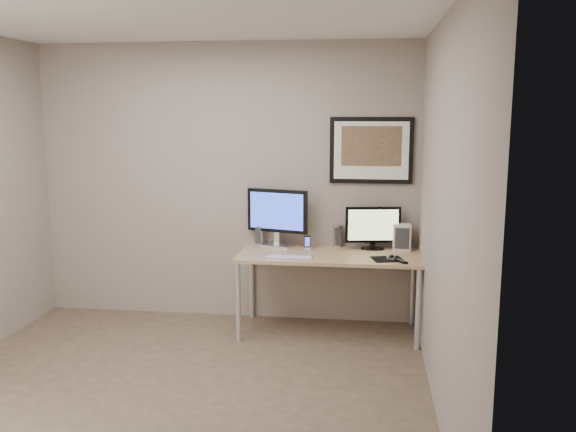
{
  "coord_description": "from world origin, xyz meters",
  "views": [
    {
      "loc": [
        1.31,
        -3.9,
        1.98
      ],
      "look_at": [
        0.66,
        1.1,
        1.1
      ],
      "focal_mm": 38.0,
      "sensor_mm": 36.0,
      "label": 1
    }
  ],
  "objects_px": {
    "speaker_left": "(260,235)",
    "fan_unit": "(402,237)",
    "monitor_tv": "(373,227)",
    "phone_dock": "(307,242)",
    "speaker_right": "(337,236)",
    "monitor_large": "(277,215)",
    "desk": "(329,261)",
    "keyboard": "(290,257)",
    "framed_art": "(371,150)"
  },
  "relations": [
    {
      "from": "framed_art",
      "to": "phone_dock",
      "type": "distance_m",
      "value": 1.02
    },
    {
      "from": "monitor_tv",
      "to": "speaker_left",
      "type": "xyz_separation_m",
      "value": [
        -1.05,
        0.08,
        -0.12
      ]
    },
    {
      "from": "monitor_large",
      "to": "keyboard",
      "type": "height_order",
      "value": "monitor_large"
    },
    {
      "from": "phone_dock",
      "to": "fan_unit",
      "type": "height_order",
      "value": "fan_unit"
    },
    {
      "from": "framed_art",
      "to": "monitor_large",
      "type": "distance_m",
      "value": 1.04
    },
    {
      "from": "monitor_large",
      "to": "speaker_right",
      "type": "bearing_deg",
      "value": 22.49
    },
    {
      "from": "phone_dock",
      "to": "fan_unit",
      "type": "bearing_deg",
      "value": -8.09
    },
    {
      "from": "monitor_large",
      "to": "fan_unit",
      "type": "relative_size",
      "value": 2.39
    },
    {
      "from": "speaker_left",
      "to": "speaker_right",
      "type": "height_order",
      "value": "speaker_right"
    },
    {
      "from": "speaker_right",
      "to": "fan_unit",
      "type": "bearing_deg",
      "value": -22.12
    },
    {
      "from": "speaker_right",
      "to": "phone_dock",
      "type": "height_order",
      "value": "speaker_right"
    },
    {
      "from": "monitor_tv",
      "to": "fan_unit",
      "type": "height_order",
      "value": "monitor_tv"
    },
    {
      "from": "desk",
      "to": "fan_unit",
      "type": "xyz_separation_m",
      "value": [
        0.64,
        0.21,
        0.19
      ]
    },
    {
      "from": "framed_art",
      "to": "speaker_left",
      "type": "bearing_deg",
      "value": -177.32
    },
    {
      "from": "speaker_left",
      "to": "speaker_right",
      "type": "bearing_deg",
      "value": 23.7
    },
    {
      "from": "monitor_large",
      "to": "fan_unit",
      "type": "xyz_separation_m",
      "value": [
        1.14,
        -0.01,
        -0.18
      ]
    },
    {
      "from": "speaker_right",
      "to": "keyboard",
      "type": "bearing_deg",
      "value": -140.7
    },
    {
      "from": "desk",
      "to": "phone_dock",
      "type": "bearing_deg",
      "value": 143.17
    },
    {
      "from": "monitor_large",
      "to": "speaker_left",
      "type": "bearing_deg",
      "value": 175.75
    },
    {
      "from": "phone_dock",
      "to": "desk",
      "type": "bearing_deg",
      "value": -48.76
    },
    {
      "from": "keyboard",
      "to": "monitor_tv",
      "type": "bearing_deg",
      "value": 29.05
    },
    {
      "from": "speaker_left",
      "to": "fan_unit",
      "type": "bearing_deg",
      "value": 19.43
    },
    {
      "from": "keyboard",
      "to": "framed_art",
      "type": "bearing_deg",
      "value": 37.1
    },
    {
      "from": "speaker_right",
      "to": "keyboard",
      "type": "height_order",
      "value": "speaker_right"
    },
    {
      "from": "phone_dock",
      "to": "fan_unit",
      "type": "relative_size",
      "value": 0.51
    },
    {
      "from": "monitor_tv",
      "to": "phone_dock",
      "type": "bearing_deg",
      "value": 175.89
    },
    {
      "from": "desk",
      "to": "keyboard",
      "type": "relative_size",
      "value": 3.96
    },
    {
      "from": "phone_dock",
      "to": "keyboard",
      "type": "relative_size",
      "value": 0.3
    },
    {
      "from": "speaker_left",
      "to": "fan_unit",
      "type": "xyz_separation_m",
      "value": [
        1.31,
        -0.07,
        0.03
      ]
    },
    {
      "from": "desk",
      "to": "monitor_large",
      "type": "xyz_separation_m",
      "value": [
        -0.5,
        0.22,
        0.36
      ]
    },
    {
      "from": "speaker_right",
      "to": "desk",
      "type": "bearing_deg",
      "value": -114.47
    },
    {
      "from": "desk",
      "to": "framed_art",
      "type": "relative_size",
      "value": 2.13
    },
    {
      "from": "speaker_left",
      "to": "monitor_tv",
      "type": "bearing_deg",
      "value": 18.36
    },
    {
      "from": "framed_art",
      "to": "speaker_right",
      "type": "relative_size",
      "value": 3.73
    },
    {
      "from": "monitor_tv",
      "to": "speaker_left",
      "type": "relative_size",
      "value": 2.67
    },
    {
      "from": "framed_art",
      "to": "keyboard",
      "type": "bearing_deg",
      "value": -141.29
    },
    {
      "from": "speaker_right",
      "to": "monitor_tv",
      "type": "bearing_deg",
      "value": -29.51
    },
    {
      "from": "speaker_left",
      "to": "keyboard",
      "type": "distance_m",
      "value": 0.61
    },
    {
      "from": "desk",
      "to": "speaker_left",
      "type": "xyz_separation_m",
      "value": [
        -0.67,
        0.28,
        0.16
      ]
    },
    {
      "from": "speaker_right",
      "to": "fan_unit",
      "type": "xyz_separation_m",
      "value": [
        0.58,
        -0.08,
        0.02
      ]
    },
    {
      "from": "monitor_large",
      "to": "keyboard",
      "type": "xyz_separation_m",
      "value": [
        0.17,
        -0.43,
        -0.29
      ]
    },
    {
      "from": "framed_art",
      "to": "keyboard",
      "type": "xyz_separation_m",
      "value": [
        -0.68,
        -0.54,
        -0.88
      ]
    },
    {
      "from": "framed_art",
      "to": "speaker_left",
      "type": "xyz_separation_m",
      "value": [
        -1.02,
        -0.05,
        -0.8
      ]
    },
    {
      "from": "monitor_large",
      "to": "phone_dock",
      "type": "xyz_separation_m",
      "value": [
        0.29,
        -0.07,
        -0.23
      ]
    },
    {
      "from": "monitor_large",
      "to": "speaker_left",
      "type": "xyz_separation_m",
      "value": [
        -0.17,
        0.06,
        -0.2
      ]
    },
    {
      "from": "phone_dock",
      "to": "fan_unit",
      "type": "distance_m",
      "value": 0.85
    },
    {
      "from": "desk",
      "to": "fan_unit",
      "type": "distance_m",
      "value": 0.7
    },
    {
      "from": "speaker_left",
      "to": "speaker_right",
      "type": "xyz_separation_m",
      "value": [
        0.73,
        0.02,
        0.01
      ]
    },
    {
      "from": "monitor_tv",
      "to": "speaker_left",
      "type": "distance_m",
      "value": 1.06
    },
    {
      "from": "monitor_large",
      "to": "speaker_left",
      "type": "distance_m",
      "value": 0.27
    }
  ]
}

